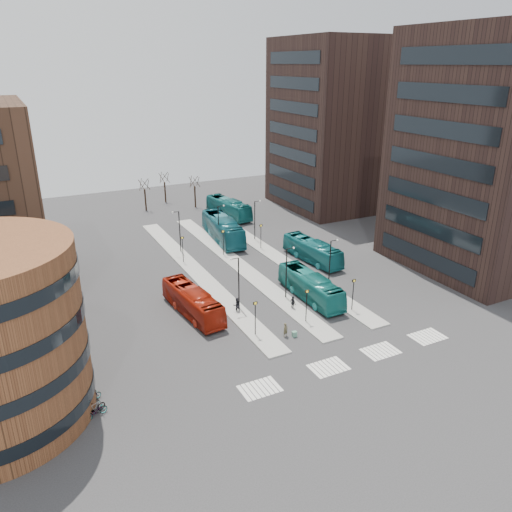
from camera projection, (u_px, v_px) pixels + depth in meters
name	position (u px, v px, depth m)	size (l,w,h in m)	color
ground	(365.00, 388.00, 42.21)	(160.00, 160.00, 0.00)	#2B2B2D
island_left	(196.00, 272.00, 65.46)	(2.50, 45.00, 0.15)	#979791
island_mid	(238.00, 264.00, 67.98)	(2.50, 45.00, 0.15)	#979791
island_right	(276.00, 257.00, 70.50)	(2.50, 45.00, 0.15)	#979791
suitcase	(294.00, 334.00, 50.04)	(0.46, 0.37, 0.57)	#1C4C9F
red_bus	(193.00, 302.00, 54.14)	(2.52, 10.78, 3.00)	#A31E0C
teal_bus_a	(310.00, 286.00, 57.75)	(2.56, 10.96, 3.05)	#166E6A
teal_bus_b	(223.00, 229.00, 76.79)	(3.08, 13.18, 3.67)	#155E6C
teal_bus_c	(312.00, 251.00, 68.79)	(2.52, 10.77, 3.00)	#16696E
teal_bus_d	(229.00, 208.00, 88.62)	(2.71, 11.59, 3.23)	#146264
traveller	(286.00, 330.00, 49.90)	(0.55, 0.36, 1.50)	brown
commuter_a	(237.00, 305.00, 54.78)	(0.83, 0.65, 1.72)	black
commuter_b	(293.00, 303.00, 55.45)	(0.92, 0.38, 1.57)	black
commuter_c	(311.00, 296.00, 56.96)	(1.02, 0.58, 1.57)	black
bicycle_near	(96.00, 411.00, 38.63)	(0.66, 1.90, 1.00)	gray
bicycle_mid	(95.00, 408.00, 38.94)	(0.52, 1.85, 1.11)	gray
bicycle_far	(91.00, 396.00, 40.43)	(0.60, 1.71, 0.90)	gray
crosswalk_stripes	(353.00, 359.00, 46.27)	(22.35, 2.40, 0.01)	silver
tower_near	(496.00, 153.00, 63.52)	(20.12, 20.00, 30.00)	black
tower_far	(339.00, 125.00, 91.81)	(20.12, 20.00, 30.00)	black
sign_poles	(259.00, 266.00, 61.14)	(12.45, 22.12, 3.65)	black
lamp_posts	(248.00, 244.00, 65.31)	(14.04, 20.24, 6.12)	black
bare_trees	(168.00, 193.00, 94.47)	(10.97, 8.14, 5.90)	black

